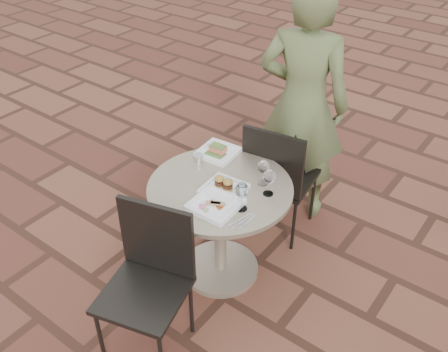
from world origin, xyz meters
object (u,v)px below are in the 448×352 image
Objects in this scene: chair_near at (150,270)px; plate_sliders at (224,187)px; chair_far at (277,173)px; plate_salmon at (218,152)px; plate_tuna at (215,205)px; cafe_table at (220,217)px; diner at (303,105)px.

plate_sliders is (0.03, 0.63, 0.21)m from chair_near.
chair_far reaches higher than plate_salmon.
chair_near is 3.39× the size of plate_tuna.
cafe_table is 0.33m from plate_tuna.
chair_far reaches higher than plate_tuna.
chair_near is at bearing -75.36° from plate_salmon.
diner is (0.01, 1.59, 0.35)m from chair_near.
chair_far is at bearing 41.34° from plate_salmon.
plate_tuna is (0.05, -0.15, -0.01)m from plate_sliders.
diner is at bearing 68.95° from plate_salmon.
plate_salmon reaches higher than cafe_table.
cafe_table is at bearing 73.63° from chair_far.
plate_salmon is at bearing 129.67° from cafe_table.
plate_tuna is (0.02, -0.73, 0.20)m from chair_far.
chair_near is at bearing 73.23° from diner.
diner is 7.23× the size of plate_sliders.
chair_near is 3.56× the size of plate_salmon.
chair_far is 0.53m from diner.
chair_far is 1.00× the size of chair_near.
chair_near is 0.52m from plate_tuna.
plate_tuna is (0.07, -1.12, -0.16)m from diner.
chair_near is at bearing 78.77° from chair_far.
cafe_table is 0.45m from plate_salmon.
plate_salmon is 1.04× the size of plate_sliders.
cafe_table is at bearing 72.16° from diner.
plate_sliders reaches higher than plate_tuna.
chair_near reaches higher than plate_sliders.
plate_salmon is (-0.25, -0.66, -0.15)m from diner.
chair_near is at bearing -93.17° from plate_sliders.
chair_near is 0.98m from plate_salmon.
chair_far is (0.08, 0.55, 0.07)m from cafe_table.
diner is 1.13m from plate_tuna.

